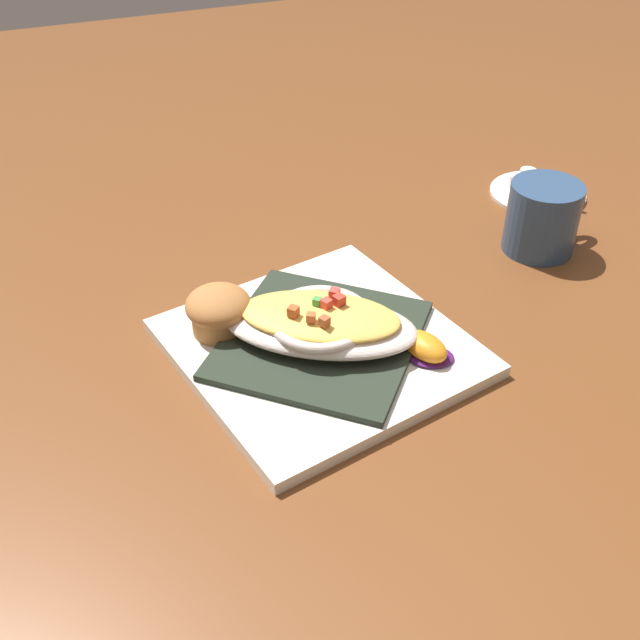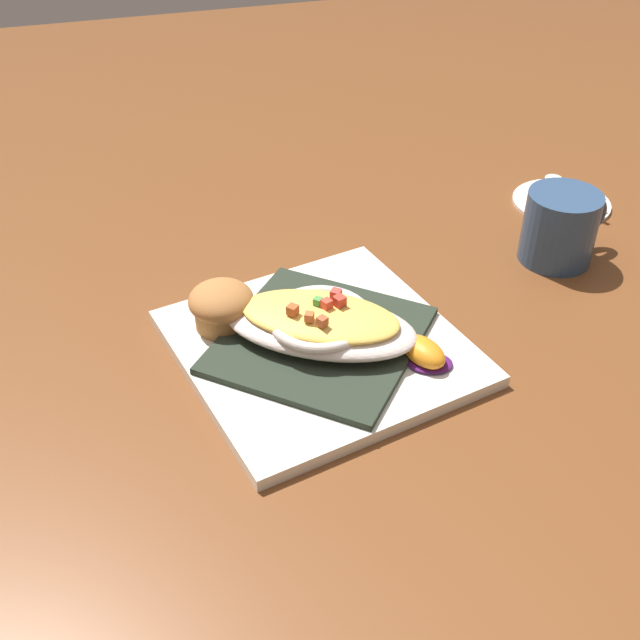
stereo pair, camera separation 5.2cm
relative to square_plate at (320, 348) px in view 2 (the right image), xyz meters
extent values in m
plane|color=brown|center=(0.00, 0.00, -0.01)|extent=(2.60, 2.60, 0.00)
cube|color=white|center=(0.00, 0.00, 0.00)|extent=(0.34, 0.34, 0.01)
cube|color=#273025|center=(0.00, 0.00, 0.01)|extent=(0.28, 0.28, 0.01)
ellipsoid|color=silver|center=(0.00, 0.00, 0.03)|extent=(0.20, 0.23, 0.03)
torus|color=silver|center=(0.00, 0.00, 0.04)|extent=(0.15, 0.15, 0.01)
ellipsoid|color=#F2C554|center=(0.00, 0.00, 0.04)|extent=(0.16, 0.19, 0.02)
cube|color=red|center=(0.00, 0.02, 0.06)|extent=(0.01, 0.01, 0.01)
cube|color=#BA5025|center=(0.00, -0.03, 0.06)|extent=(0.01, 0.01, 0.01)
cube|color=#A8502E|center=(0.03, -0.01, 0.06)|extent=(0.01, 0.01, 0.01)
cube|color=#DA4231|center=(0.00, 0.01, 0.06)|extent=(0.01, 0.01, 0.01)
cube|color=#DB4038|center=(-0.01, 0.02, 0.06)|extent=(0.01, 0.01, 0.01)
cube|color=#BB5B2D|center=(0.02, -0.02, 0.06)|extent=(0.01, 0.01, 0.01)
cube|color=#449441|center=(-0.01, 0.00, 0.06)|extent=(0.01, 0.01, 0.01)
cylinder|color=#AA6F38|center=(-0.06, -0.09, 0.02)|extent=(0.06, 0.06, 0.03)
ellipsoid|color=#AB6D39|center=(-0.06, -0.09, 0.04)|extent=(0.07, 0.07, 0.04)
ellipsoid|color=#4C0F23|center=(-0.06, -0.09, 0.05)|extent=(0.03, 0.03, 0.01)
ellipsoid|color=#4A175B|center=(0.07, 0.10, 0.01)|extent=(0.05, 0.06, 0.01)
ellipsoid|color=orange|center=(0.06, 0.09, 0.02)|extent=(0.06, 0.05, 0.02)
cylinder|color=navy|center=(-0.09, 0.34, 0.04)|extent=(0.09, 0.09, 0.09)
torus|color=navy|center=(-0.10, 0.39, 0.04)|extent=(0.02, 0.05, 0.05)
cylinder|color=#4C2D14|center=(-0.09, 0.34, 0.03)|extent=(0.08, 0.08, 0.06)
cylinder|color=white|center=(-0.21, 0.42, 0.00)|extent=(0.14, 0.14, 0.01)
ellipsoid|color=silver|center=(-0.21, 0.42, 0.01)|extent=(0.04, 0.04, 0.01)
cube|color=silver|center=(-0.18, 0.44, 0.01)|extent=(0.06, 0.03, 0.00)
cylinder|color=white|center=(-0.25, 0.42, 0.01)|extent=(0.02, 0.02, 0.02)
cylinder|color=white|center=(-0.23, 0.40, 0.01)|extent=(0.02, 0.02, 0.02)
camera|label=1|loc=(0.60, -0.24, 0.53)|focal=43.55mm
camera|label=2|loc=(0.61, -0.19, 0.53)|focal=43.55mm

